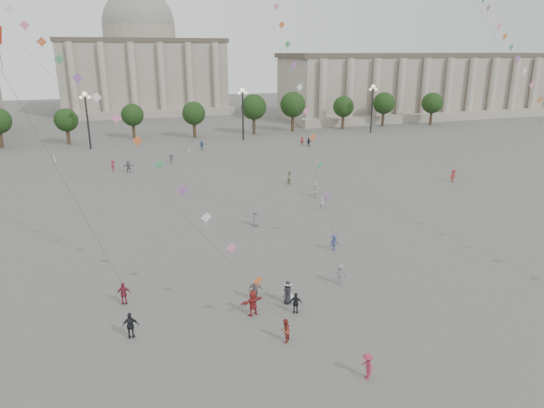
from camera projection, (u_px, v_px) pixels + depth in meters
name	position (u px, v px, depth m)	size (l,w,h in m)	color
ground	(303.00, 322.00, 33.22)	(360.00, 360.00, 0.00)	#54524F
hall_east	(423.00, 85.00, 138.31)	(84.00, 26.22, 17.20)	gray
hall_central	(142.00, 63.00, 145.67)	(48.30, 34.30, 35.50)	gray
tree_row	(164.00, 112.00, 102.06)	(137.12, 5.12, 8.00)	#35241A
lamp_post_mid_west	(86.00, 110.00, 89.68)	(2.00, 0.90, 10.65)	#262628
lamp_post_mid_east	(243.00, 104.00, 98.80)	(2.00, 0.90, 10.65)	#262628
lamp_post_far_east	(373.00, 100.00, 107.93)	(2.00, 0.90, 10.65)	#262628
person_crowd_0	(202.00, 146.00, 90.25)	(1.06, 0.44, 1.81)	#37507D
person_crowd_4	(189.00, 153.00, 84.00)	(1.55, 0.49, 1.67)	white
person_crowd_6	(340.00, 274.00, 38.38)	(1.13, 0.65, 1.75)	slate
person_crowd_7	(316.00, 190.00, 61.43)	(1.68, 0.54, 1.81)	silver
person_crowd_8	(453.00, 176.00, 68.43)	(1.18, 0.68, 1.83)	maroon
person_crowd_9	(309.00, 142.00, 94.28)	(1.50, 0.48, 1.62)	black
person_crowd_10	(55.00, 161.00, 77.74)	(0.66, 0.43, 1.80)	beige
person_crowd_12	(128.00, 167.00, 73.93)	(1.68, 0.54, 1.82)	slate
person_crowd_13	(322.00, 203.00, 56.54)	(0.60, 0.39, 1.64)	#ADADA9
person_crowd_16	(171.00, 158.00, 79.96)	(0.97, 0.40, 1.65)	slate
person_crowd_17	(113.00, 165.00, 74.67)	(1.15, 0.66, 1.79)	#9F2B47
person_crowd_18	(367.00, 366.00, 27.31)	(1.03, 0.59, 1.59)	#992942
person_crowd_19	(302.00, 141.00, 95.14)	(0.68, 0.44, 1.85)	maroon
person_crowd_20	(255.00, 218.00, 51.29)	(0.84, 0.55, 1.72)	slate
person_crowd_21	(290.00, 178.00, 67.30)	(0.90, 0.70, 1.85)	gray
tourist_0	(124.00, 294.00, 35.32)	(1.02, 0.42, 1.73)	maroon
tourist_1	(296.00, 303.00, 34.14)	(0.93, 0.39, 1.58)	black
tourist_2	(253.00, 303.00, 33.86)	(1.79, 0.57, 1.93)	#9F2B2C
tourist_3	(256.00, 290.00, 35.89)	(1.01, 0.42, 1.73)	slate
tourist_4	(131.00, 326.00, 31.14)	(1.06, 0.44, 1.81)	black
kite_flyer_0	(285.00, 331.00, 30.75)	(0.78, 0.61, 1.60)	maroon
kite_flyer_1	(334.00, 243.00, 44.98)	(0.98, 0.57, 1.52)	navy
hat_person	(288.00, 292.00, 35.47)	(1.02, 0.95, 1.75)	black
kite_train_east	(502.00, 36.00, 55.20)	(19.43, 48.05, 62.31)	#3F3F3F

